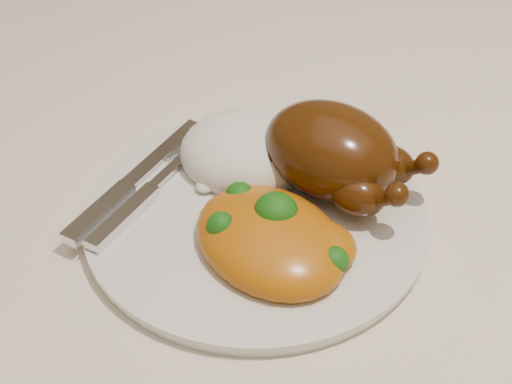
% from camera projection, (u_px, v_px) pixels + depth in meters
% --- Properties ---
extents(dining_table, '(1.60, 0.90, 0.76)m').
position_uv_depth(dining_table, '(456.00, 234.00, 0.75)').
color(dining_table, brown).
rests_on(dining_table, floor).
extents(tablecloth, '(1.73, 1.03, 0.18)m').
position_uv_depth(tablecloth, '(470.00, 181.00, 0.71)').
color(tablecloth, silver).
rests_on(tablecloth, dining_table).
extents(dinner_plate, '(0.36, 0.36, 0.01)m').
position_uv_depth(dinner_plate, '(256.00, 215.00, 0.61)').
color(dinner_plate, silver).
rests_on(dinner_plate, tablecloth).
extents(roast_chicken, '(0.16, 0.12, 0.08)m').
position_uv_depth(roast_chicken, '(334.00, 152.00, 0.61)').
color(roast_chicken, '#472107').
rests_on(roast_chicken, dinner_plate).
extents(rice_mound, '(0.15, 0.14, 0.06)m').
position_uv_depth(rice_mound, '(246.00, 153.00, 0.65)').
color(rice_mound, white).
rests_on(rice_mound, dinner_plate).
extents(mac_and_cheese, '(0.17, 0.15, 0.06)m').
position_uv_depth(mac_and_cheese, '(275.00, 238.00, 0.57)').
color(mac_and_cheese, '#B5650B').
rests_on(mac_and_cheese, dinner_plate).
extents(cutlery, '(0.04, 0.19, 0.01)m').
position_uv_depth(cutlery, '(130.00, 196.00, 0.62)').
color(cutlery, silver).
rests_on(cutlery, dinner_plate).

